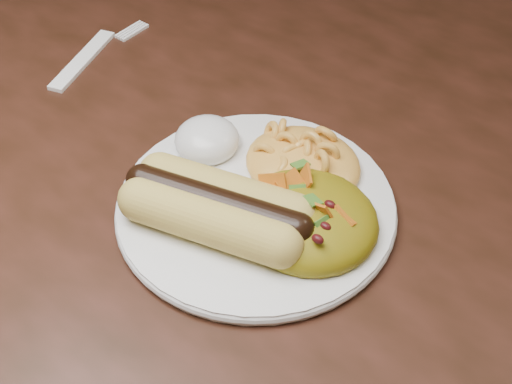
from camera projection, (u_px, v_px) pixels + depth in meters
The scene contains 7 objects.
table at pixel (276, 140), 0.74m from camera, with size 1.60×0.90×0.75m.
plate at pixel (256, 207), 0.53m from camera, with size 0.21×0.21×0.01m, color white.
hotdog at pixel (217, 207), 0.50m from camera, with size 0.12×0.09×0.03m.
mac_and_cheese at pixel (304, 151), 0.54m from camera, with size 0.09×0.08×0.04m, color #F4B64B.
sour_cream at pixel (207, 132), 0.56m from camera, with size 0.05×0.05×0.03m, color silver.
taco_salad at pixel (308, 210), 0.50m from camera, with size 0.10×0.10×0.05m.
fork at pixel (83, 60), 0.67m from camera, with size 0.02×0.12×0.00m, color white.
Camera 1 is at (0.33, -0.45, 1.14)m, focal length 50.00 mm.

